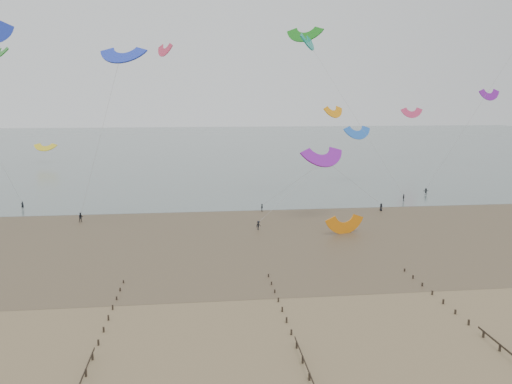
% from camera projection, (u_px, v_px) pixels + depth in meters
% --- Properties ---
extents(ground, '(500.00, 500.00, 0.00)m').
position_uv_depth(ground, '(246.00, 320.00, 51.07)').
color(ground, brown).
rests_on(ground, ground).
extents(sea_and_shore, '(500.00, 665.00, 0.03)m').
position_uv_depth(sea_and_shore, '(203.00, 233.00, 84.20)').
color(sea_and_shore, '#475654').
rests_on(sea_and_shore, ground).
extents(kitesurfers, '(127.00, 28.03, 1.79)m').
position_uv_depth(kitesurfers, '(327.00, 206.00, 101.43)').
color(kitesurfers, black).
rests_on(kitesurfers, ground).
extents(grounded_kite, '(7.02, 6.10, 3.29)m').
position_uv_depth(grounded_kite, '(344.00, 233.00, 83.62)').
color(grounded_kite, orange).
rests_on(grounded_kite, ground).
extents(kites_airborne, '(227.51, 117.85, 39.82)m').
position_uv_depth(kites_airborne, '(163.00, 95.00, 131.12)').
color(kites_airborne, '#1A7D1A').
rests_on(kites_airborne, ground).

